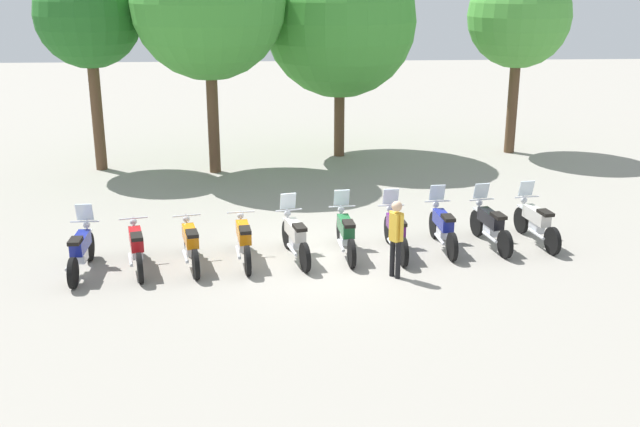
# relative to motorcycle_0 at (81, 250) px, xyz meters

# --- Properties ---
(ground_plane) EXTENTS (80.00, 80.00, 0.00)m
(ground_plane) POSITION_rel_motorcycle_0_xyz_m (5.16, 0.56, -0.52)
(ground_plane) COLOR gray
(motorcycle_0) EXTENTS (0.62, 2.19, 1.37)m
(motorcycle_0) POSITION_rel_motorcycle_0_xyz_m (0.00, 0.00, 0.00)
(motorcycle_0) COLOR black
(motorcycle_0) RESTS_ON ground_plane
(motorcycle_1) EXTENTS (0.76, 2.15, 0.99)m
(motorcycle_1) POSITION_rel_motorcycle_0_xyz_m (1.14, 0.17, -0.01)
(motorcycle_1) COLOR black
(motorcycle_1) RESTS_ON ground_plane
(motorcycle_2) EXTENTS (0.73, 2.16, 0.99)m
(motorcycle_2) POSITION_rel_motorcycle_0_xyz_m (2.28, 0.31, -0.01)
(motorcycle_2) COLOR black
(motorcycle_2) RESTS_ON ground_plane
(motorcycle_3) EXTENTS (0.62, 2.18, 0.99)m
(motorcycle_3) POSITION_rel_motorcycle_0_xyz_m (3.43, 0.49, -0.01)
(motorcycle_3) COLOR black
(motorcycle_3) RESTS_ON ground_plane
(motorcycle_4) EXTENTS (0.75, 2.15, 1.37)m
(motorcycle_4) POSITION_rel_motorcycle_0_xyz_m (4.57, 0.60, 0.00)
(motorcycle_4) COLOR black
(motorcycle_4) RESTS_ON ground_plane
(motorcycle_5) EXTENTS (0.62, 2.19, 1.37)m
(motorcycle_5) POSITION_rel_motorcycle_0_xyz_m (5.72, 0.80, 0.00)
(motorcycle_5) COLOR black
(motorcycle_5) RESTS_ON ground_plane
(motorcycle_6) EXTENTS (0.62, 2.19, 1.37)m
(motorcycle_6) POSITION_rel_motorcycle_0_xyz_m (6.87, 0.82, 0.00)
(motorcycle_6) COLOR black
(motorcycle_6) RESTS_ON ground_plane
(motorcycle_7) EXTENTS (0.62, 2.19, 1.37)m
(motorcycle_7) POSITION_rel_motorcycle_0_xyz_m (8.01, 1.10, 0.00)
(motorcycle_7) COLOR black
(motorcycle_7) RESTS_ON ground_plane
(motorcycle_8) EXTENTS (0.63, 2.18, 1.37)m
(motorcycle_8) POSITION_rel_motorcycle_0_xyz_m (9.15, 1.18, 0.00)
(motorcycle_8) COLOR black
(motorcycle_8) RESTS_ON ground_plane
(motorcycle_9) EXTENTS (0.62, 2.18, 1.37)m
(motorcycle_9) POSITION_rel_motorcycle_0_xyz_m (10.30, 1.34, 0.00)
(motorcycle_9) COLOR black
(motorcycle_9) RESTS_ON ground_plane
(person_0) EXTENTS (0.31, 0.37, 1.68)m
(person_0) POSITION_rel_motorcycle_0_xyz_m (6.65, -0.62, 0.46)
(person_0) COLOR black
(person_0) RESTS_ON ground_plane
(tree_0) EXTENTS (3.29, 3.29, 6.56)m
(tree_0) POSITION_rel_motorcycle_0_xyz_m (-1.56, 9.06, 4.35)
(tree_0) COLOR brown
(tree_0) RESTS_ON ground_plane
(tree_1) EXTENTS (4.70, 4.70, 7.64)m
(tree_1) POSITION_rel_motorcycle_0_xyz_m (2.18, 8.50, 4.76)
(tree_1) COLOR brown
(tree_1) RESTS_ON ground_plane
(tree_2) EXTENTS (5.10, 5.10, 7.17)m
(tree_2) POSITION_rel_motorcycle_0_xyz_m (6.36, 10.56, 4.09)
(tree_2) COLOR brown
(tree_2) RESTS_ON ground_plane
(tree_3) EXTENTS (3.51, 3.51, 6.49)m
(tree_3) POSITION_rel_motorcycle_0_xyz_m (12.49, 10.74, 4.19)
(tree_3) COLOR brown
(tree_3) RESTS_ON ground_plane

